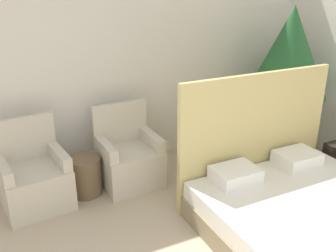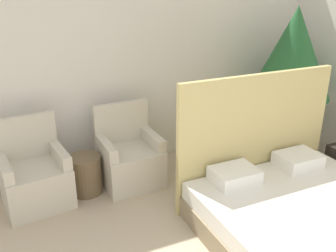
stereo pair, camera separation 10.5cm
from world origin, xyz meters
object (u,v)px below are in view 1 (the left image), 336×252
object	(u,v)px
side_table	(85,176)
potted_palm	(289,56)
armchair_near_window_left	(35,182)
bed	(312,216)
armchair_near_window_right	(129,161)

from	to	relation	value
side_table	potted_palm	bearing A→B (deg)	-3.13
armchair_near_window_left	potted_palm	world-z (taller)	potted_palm
bed	armchair_near_window_right	size ratio (longest dim) A/B	2.16
bed	side_table	world-z (taller)	bed
bed	potted_palm	xyz separation A→B (m)	(1.04, 1.61, 1.13)
bed	armchair_near_window_right	distance (m)	2.10
armchair_near_window_left	potted_palm	distance (m)	3.47
armchair_near_window_left	potted_palm	bearing A→B (deg)	-9.39
armchair_near_window_right	potted_palm	xyz separation A→B (m)	(2.21, -0.14, 1.09)
bed	armchair_near_window_left	world-z (taller)	bed
potted_palm	side_table	distance (m)	2.99
armchair_near_window_right	side_table	distance (m)	0.55
armchair_near_window_left	bed	bearing A→B (deg)	-44.78
bed	side_table	bearing A→B (deg)	134.13
armchair_near_window_right	bed	bearing A→B (deg)	-58.00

